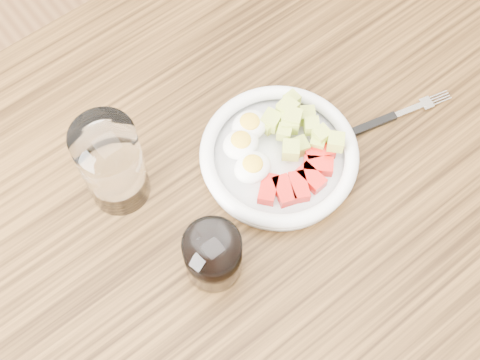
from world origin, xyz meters
name	(u,v)px	position (x,y,z in m)	size (l,w,h in m)	color
ground	(246,318)	(0.00, 0.00, 0.00)	(4.00, 4.00, 0.00)	brown
dining_table	(249,216)	(0.00, 0.00, 0.67)	(1.50, 0.90, 0.77)	brown
bowl	(278,153)	(0.06, 0.01, 0.79)	(0.24, 0.24, 0.06)	white
fork	(384,120)	(0.24, -0.04, 0.77)	(0.19, 0.06, 0.01)	black
water_glass	(112,164)	(-0.15, 0.12, 0.85)	(0.09, 0.09, 0.16)	white
coffee_glass	(213,256)	(-0.11, -0.06, 0.81)	(0.08, 0.08, 0.09)	white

